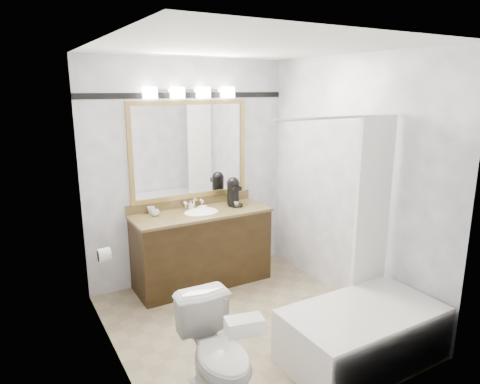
% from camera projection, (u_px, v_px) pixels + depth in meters
% --- Properties ---
extents(room, '(2.42, 2.62, 2.52)m').
position_uv_depth(room, '(249.00, 196.00, 3.76)').
color(room, gray).
rests_on(room, ground).
extents(vanity, '(1.53, 0.58, 0.97)m').
position_uv_depth(vanity, '(202.00, 246.00, 4.81)').
color(vanity, black).
rests_on(vanity, ground).
extents(mirror, '(1.40, 0.04, 1.10)m').
position_uv_depth(mirror, '(190.00, 150.00, 4.78)').
color(mirror, tan).
rests_on(mirror, room).
extents(vanity_light_bar, '(1.02, 0.14, 0.12)m').
position_uv_depth(vanity_light_bar, '(190.00, 92.00, 4.58)').
color(vanity_light_bar, silver).
rests_on(vanity_light_bar, room).
extents(accent_stripe, '(2.40, 0.01, 0.06)m').
position_uv_depth(accent_stripe, '(188.00, 95.00, 4.65)').
color(accent_stripe, black).
rests_on(accent_stripe, room).
extents(bathtub, '(1.30, 0.75, 1.96)m').
position_uv_depth(bathtub, '(363.00, 326.00, 3.50)').
color(bathtub, white).
rests_on(bathtub, ground).
extents(tp_roll, '(0.11, 0.12, 0.12)m').
position_uv_depth(tp_roll, '(104.00, 254.00, 3.90)').
color(tp_roll, white).
rests_on(tp_roll, room).
extents(toilet, '(0.44, 0.73, 0.73)m').
position_uv_depth(toilet, '(218.00, 354.00, 2.99)').
color(toilet, white).
rests_on(toilet, ground).
extents(tissue_box, '(0.25, 0.17, 0.09)m').
position_uv_depth(tissue_box, '(245.00, 325.00, 2.59)').
color(tissue_box, white).
rests_on(tissue_box, toilet).
extents(coffee_maker, '(0.17, 0.22, 0.33)m').
position_uv_depth(coffee_maker, '(233.00, 191.00, 4.94)').
color(coffee_maker, black).
rests_on(coffee_maker, vanity).
extents(cup_left, '(0.12, 0.12, 0.07)m').
position_uv_depth(cup_left, '(155.00, 213.00, 4.55)').
color(cup_left, white).
rests_on(cup_left, vanity).
extents(cup_right, '(0.09, 0.09, 0.07)m').
position_uv_depth(cup_right, '(151.00, 210.00, 4.65)').
color(cup_right, white).
rests_on(cup_right, vanity).
extents(soap_bottle_a, '(0.06, 0.06, 0.10)m').
position_uv_depth(soap_bottle_a, '(191.00, 205.00, 4.80)').
color(soap_bottle_a, white).
rests_on(soap_bottle_a, vanity).
extents(soap_bar, '(0.10, 0.08, 0.03)m').
position_uv_depth(soap_bar, '(203.00, 207.00, 4.84)').
color(soap_bar, beige).
rests_on(soap_bar, vanity).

